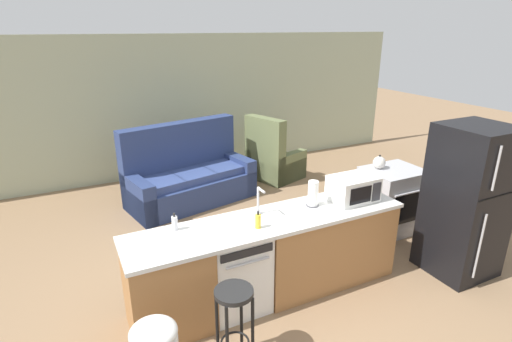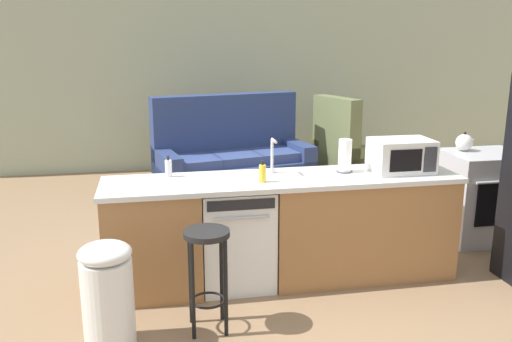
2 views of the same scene
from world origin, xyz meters
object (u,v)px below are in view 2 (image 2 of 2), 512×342
dish_soap_bottle (168,168)px  kettle (464,142)px  paper_towel_roll (345,156)px  stove_range (481,196)px  soap_bottle (262,173)px  couch (231,162)px  trash_bin (108,294)px  bar_stool (207,259)px  armchair (346,156)px  dishwasher (236,236)px  microwave (401,156)px

dish_soap_bottle → kettle: (2.96, 0.48, 0.01)m
paper_towel_roll → dish_soap_bottle: 1.48m
stove_range → dish_soap_bottle: size_ratio=5.11×
soap_bottle → couch: 2.97m
dish_soap_bottle → couch: 2.81m
paper_towel_roll → trash_bin: (-1.93, -0.87, -0.66)m
bar_stool → armchair: size_ratio=0.62×
dishwasher → couch: (0.37, 2.80, -0.03)m
armchair → stove_range: bearing=-78.3°
kettle → stove_range: bearing=-38.2°
dishwasher → bar_stool: size_ratio=1.14×
microwave → paper_towel_roll: (-0.47, 0.08, -0.00)m
paper_towel_roll → dish_soap_bottle: bearing=175.2°
soap_bottle → dishwasher: bearing=151.2°
couch → trash_bin: bearing=-110.6°
stove_range → trash_bin: bearing=-159.4°
dishwasher → kettle: bearing=15.6°
microwave → soap_bottle: (-1.22, -0.11, -0.07)m
trash_bin → soap_bottle: bearing=30.1°
dishwasher → bar_stool: dishwasher is taller
microwave → armchair: bearing=77.8°
dishwasher → microwave: microwave is taller
stove_range → microwave: bearing=-154.9°
trash_bin → paper_towel_roll: bearing=24.3°
stove_range → couch: 3.16m
stove_range → armchair: size_ratio=0.75×
trash_bin → bar_stool: bearing=8.4°
paper_towel_roll → dish_soap_bottle: (-1.47, 0.12, -0.07)m
microwave → soap_bottle: 1.23m
couch → dishwasher: bearing=-97.6°
stove_range → armchair: armchair is taller
microwave → armchair: 3.19m
kettle → couch: size_ratio=0.10×
dishwasher → soap_bottle: size_ratio=4.77×
kettle → armchair: bearing=98.4°
soap_bottle → bar_stool: (-0.51, -0.58, -0.44)m
bar_stool → dish_soap_bottle: bearing=103.5°
dishwasher → microwave: (1.43, -0.00, 0.62)m
stove_range → paper_towel_roll: size_ratio=3.19×
soap_bottle → armchair: armchair is taller
dish_soap_bottle → couch: bearing=70.9°
dishwasher → paper_towel_roll: paper_towel_roll is taller
kettle → trash_bin: bearing=-156.7°
dishwasher → dish_soap_bottle: size_ratio=4.77×
dish_soap_bottle → bar_stool: 1.02m
couch → dish_soap_bottle: bearing=-109.1°
soap_bottle → kettle: size_ratio=0.86×
dishwasher → paper_towel_roll: 1.14m
trash_bin → stove_range: bearing=20.6°
paper_towel_roll → trash_bin: bearing=-155.7°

